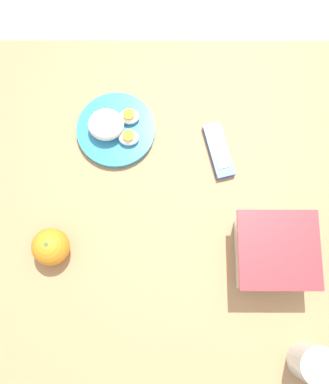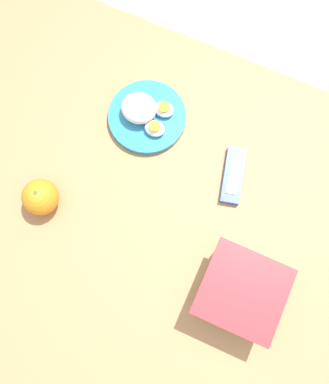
{
  "view_description": "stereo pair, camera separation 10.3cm",
  "coord_description": "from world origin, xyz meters",
  "px_view_note": "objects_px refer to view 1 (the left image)",
  "views": [
    {
      "loc": [
        -0.05,
        0.19,
        1.81
      ],
      "look_at": [
        -0.05,
        -0.06,
        0.81
      ],
      "focal_mm": 42.0,
      "sensor_mm": 36.0,
      "label": 1
    },
    {
      "loc": [
        -0.15,
        0.17,
        1.81
      ],
      "look_at": [
        -0.05,
        -0.06,
        0.81
      ],
      "focal_mm": 42.0,
      "sensor_mm": 36.0,
      "label": 2
    }
  ],
  "objects_px": {
    "candy_bar": "(219,151)",
    "drinking_glass": "(312,363)",
    "rice_plate": "(114,128)",
    "food_container": "(273,253)",
    "orange_fruit": "(51,247)"
  },
  "relations": [
    {
      "from": "food_container",
      "to": "rice_plate",
      "type": "height_order",
      "value": "food_container"
    },
    {
      "from": "food_container",
      "to": "rice_plate",
      "type": "distance_m",
      "value": 0.47
    },
    {
      "from": "food_container",
      "to": "orange_fruit",
      "type": "height_order",
      "value": "food_container"
    },
    {
      "from": "rice_plate",
      "to": "drinking_glass",
      "type": "distance_m",
      "value": 0.68
    },
    {
      "from": "candy_bar",
      "to": "drinking_glass",
      "type": "xyz_separation_m",
      "value": [
        -0.18,
        0.48,
        0.04
      ]
    },
    {
      "from": "rice_plate",
      "to": "drinking_glass",
      "type": "height_order",
      "value": "drinking_glass"
    },
    {
      "from": "food_container",
      "to": "drinking_glass",
      "type": "xyz_separation_m",
      "value": [
        -0.06,
        0.23,
        0.01
      ]
    },
    {
      "from": "food_container",
      "to": "rice_plate",
      "type": "xyz_separation_m",
      "value": [
        0.36,
        -0.3,
        -0.02
      ]
    },
    {
      "from": "rice_plate",
      "to": "candy_bar",
      "type": "height_order",
      "value": "rice_plate"
    },
    {
      "from": "rice_plate",
      "to": "drinking_glass",
      "type": "relative_size",
      "value": 1.8
    },
    {
      "from": "food_container",
      "to": "rice_plate",
      "type": "relative_size",
      "value": 0.9
    },
    {
      "from": "candy_bar",
      "to": "drinking_glass",
      "type": "height_order",
      "value": "drinking_glass"
    },
    {
      "from": "orange_fruit",
      "to": "drinking_glass",
      "type": "distance_m",
      "value": 0.61
    },
    {
      "from": "candy_bar",
      "to": "drinking_glass",
      "type": "relative_size",
      "value": 1.35
    },
    {
      "from": "rice_plate",
      "to": "candy_bar",
      "type": "xyz_separation_m",
      "value": [
        -0.25,
        0.05,
        -0.01
      ]
    }
  ]
}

